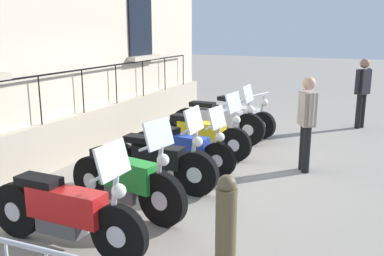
{
  "coord_description": "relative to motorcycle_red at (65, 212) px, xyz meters",
  "views": [
    {
      "loc": [
        3.28,
        -6.56,
        2.52
      ],
      "look_at": [
        0.35,
        0.0,
        0.8
      ],
      "focal_mm": 39.75,
      "sensor_mm": 36.0,
      "label": 1
    }
  ],
  "objects": [
    {
      "name": "motorcycle_black",
      "position": [
        0.04,
        2.09,
        -0.03
      ],
      "size": [
        2.08,
        0.64,
        1.36
      ],
      "color": "black",
      "rests_on": "ground_plane"
    },
    {
      "name": "motorcycle_white",
      "position": [
        0.11,
        6.06,
        -0.05
      ],
      "size": [
        1.93,
        0.9,
        1.04
      ],
      "color": "black",
      "rests_on": "ground_plane"
    },
    {
      "name": "motorcycle_yellow",
      "position": [
        -0.03,
        4.0,
        -0.02
      ],
      "size": [
        2.19,
        0.69,
        1.32
      ],
      "color": "black",
      "rests_on": "ground_plane"
    },
    {
      "name": "motorcycle_green",
      "position": [
        0.12,
        1.1,
        0.0
      ],
      "size": [
        1.97,
        0.68,
        1.4
      ],
      "color": "black",
      "rests_on": "ground_plane"
    },
    {
      "name": "bollard",
      "position": [
        1.8,
        0.38,
        0.06
      ],
      "size": [
        0.23,
        0.23,
        1.05
      ],
      "color": "brown",
      "rests_on": "ground_plane"
    },
    {
      "name": "pedestrian_walking",
      "position": [
        2.02,
        3.92,
        0.49
      ],
      "size": [
        0.36,
        0.48,
        1.69
      ],
      "color": "black",
      "rests_on": "ground_plane"
    },
    {
      "name": "motorcycle_red",
      "position": [
        0.0,
        0.0,
        0.0
      ],
      "size": [
        2.18,
        0.61,
        1.35
      ],
      "color": "black",
      "rests_on": "ground_plane"
    },
    {
      "name": "ground_plane",
      "position": [
        -0.14,
        3.06,
        -0.46
      ],
      "size": [
        60.0,
        60.0,
        0.0
      ],
      "primitive_type": "plane",
      "color": "gray"
    },
    {
      "name": "motorcycle_blue",
      "position": [
        0.0,
        3.08,
        -0.06
      ],
      "size": [
        2.15,
        0.63,
        1.22
      ],
      "color": "black",
      "rests_on": "ground_plane"
    },
    {
      "name": "motorcycle_silver",
      "position": [
        -0.09,
        5.13,
        -0.01
      ],
      "size": [
        2.17,
        0.66,
        1.31
      ],
      "color": "black",
      "rests_on": "ground_plane"
    },
    {
      "name": "pedestrian_standing",
      "position": [
        2.73,
        7.88,
        0.53
      ],
      "size": [
        0.37,
        0.47,
        1.75
      ],
      "color": "black",
      "rests_on": "ground_plane"
    }
  ]
}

